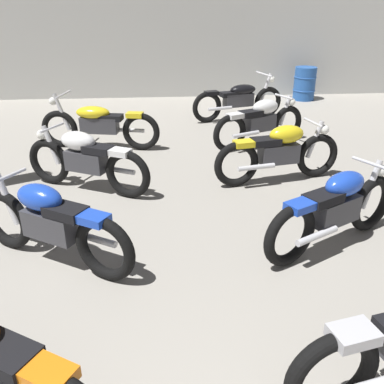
{
  "coord_description": "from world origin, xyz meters",
  "views": [
    {
      "loc": [
        -0.35,
        0.64,
        2.49
      ],
      "look_at": [
        0.0,
        4.83,
        0.55
      ],
      "focal_mm": 39.49,
      "sensor_mm": 36.0,
      "label": 1
    }
  ],
  "objects_px": {
    "motorcycle_left_row_3": "(86,159)",
    "motorcycle_right_row_3": "(279,152)",
    "motorcycle_left_row_2": "(50,222)",
    "motorcycle_right_row_4": "(260,122)",
    "motorcycle_right_row_2": "(336,208)",
    "oil_drum": "(305,84)",
    "motorcycle_left_row_4": "(99,124)",
    "motorcycle_right_row_5": "(239,99)"
  },
  "relations": [
    {
      "from": "motorcycle_right_row_4",
      "to": "motorcycle_left_row_2",
      "type": "bearing_deg",
      "value": -129.92
    },
    {
      "from": "motorcycle_right_row_4",
      "to": "oil_drum",
      "type": "height_order",
      "value": "motorcycle_right_row_4"
    },
    {
      "from": "oil_drum",
      "to": "motorcycle_right_row_4",
      "type": "bearing_deg",
      "value": -118.89
    },
    {
      "from": "motorcycle_left_row_3",
      "to": "motorcycle_right_row_3",
      "type": "xyz_separation_m",
      "value": [
        2.76,
        0.08,
        0.0
      ]
    },
    {
      "from": "oil_drum",
      "to": "motorcycle_left_row_4",
      "type": "bearing_deg",
      "value": -143.8
    },
    {
      "from": "motorcycle_left_row_4",
      "to": "motorcycle_right_row_3",
      "type": "bearing_deg",
      "value": -32.2
    },
    {
      "from": "motorcycle_left_row_2",
      "to": "motorcycle_right_row_5",
      "type": "height_order",
      "value": "motorcycle_right_row_5"
    },
    {
      "from": "motorcycle_right_row_4",
      "to": "motorcycle_right_row_5",
      "type": "xyz_separation_m",
      "value": [
        -0.04,
        1.9,
        -0.01
      ]
    },
    {
      "from": "motorcycle_right_row_3",
      "to": "oil_drum",
      "type": "xyz_separation_m",
      "value": [
        2.17,
        5.38,
        -0.03
      ]
    },
    {
      "from": "motorcycle_left_row_2",
      "to": "motorcycle_right_row_3",
      "type": "distance_m",
      "value": 3.41
    },
    {
      "from": "motorcycle_right_row_2",
      "to": "motorcycle_right_row_3",
      "type": "bearing_deg",
      "value": 93.54
    },
    {
      "from": "motorcycle_right_row_2",
      "to": "motorcycle_left_row_3",
      "type": "bearing_deg",
      "value": 148.89
    },
    {
      "from": "motorcycle_left_row_3",
      "to": "motorcycle_right_row_2",
      "type": "xyz_separation_m",
      "value": [
        2.87,
        -1.73,
        0.0
      ]
    },
    {
      "from": "motorcycle_right_row_3",
      "to": "motorcycle_right_row_5",
      "type": "bearing_deg",
      "value": 88.91
    },
    {
      "from": "motorcycle_right_row_4",
      "to": "motorcycle_left_row_4",
      "type": "bearing_deg",
      "value": 177.84
    },
    {
      "from": "motorcycle_left_row_2",
      "to": "motorcycle_left_row_4",
      "type": "height_order",
      "value": "motorcycle_left_row_4"
    },
    {
      "from": "motorcycle_left_row_2",
      "to": "oil_drum",
      "type": "bearing_deg",
      "value": 55.39
    },
    {
      "from": "motorcycle_right_row_4",
      "to": "oil_drum",
      "type": "distance_m",
      "value": 4.27
    },
    {
      "from": "motorcycle_right_row_3",
      "to": "motorcycle_right_row_4",
      "type": "relative_size",
      "value": 1.06
    },
    {
      "from": "motorcycle_left_row_3",
      "to": "motorcycle_right_row_2",
      "type": "distance_m",
      "value": 3.35
    },
    {
      "from": "motorcycle_left_row_3",
      "to": "motorcycle_right_row_3",
      "type": "bearing_deg",
      "value": 1.67
    },
    {
      "from": "motorcycle_left_row_4",
      "to": "motorcycle_right_row_4",
      "type": "bearing_deg",
      "value": -2.16
    },
    {
      "from": "motorcycle_right_row_4",
      "to": "motorcycle_right_row_3",
      "type": "bearing_deg",
      "value": -93.7
    },
    {
      "from": "motorcycle_left_row_2",
      "to": "motorcycle_left_row_3",
      "type": "relative_size",
      "value": 0.96
    },
    {
      "from": "motorcycle_left_row_3",
      "to": "motorcycle_right_row_4",
      "type": "xyz_separation_m",
      "value": [
        2.86,
        1.73,
        0.0
      ]
    },
    {
      "from": "motorcycle_right_row_4",
      "to": "oil_drum",
      "type": "bearing_deg",
      "value": 61.11
    },
    {
      "from": "motorcycle_left_row_2",
      "to": "motorcycle_right_row_4",
      "type": "xyz_separation_m",
      "value": [
        2.95,
        3.53,
        0.0
      ]
    },
    {
      "from": "motorcycle_left_row_4",
      "to": "motorcycle_right_row_4",
      "type": "height_order",
      "value": "motorcycle_left_row_4"
    },
    {
      "from": "motorcycle_left_row_3",
      "to": "motorcycle_left_row_4",
      "type": "bearing_deg",
      "value": 91.06
    },
    {
      "from": "motorcycle_left_row_2",
      "to": "motorcycle_right_row_2",
      "type": "bearing_deg",
      "value": 1.32
    },
    {
      "from": "motorcycle_left_row_4",
      "to": "motorcycle_left_row_2",
      "type": "bearing_deg",
      "value": -90.85
    },
    {
      "from": "motorcycle_right_row_2",
      "to": "motorcycle_right_row_4",
      "type": "bearing_deg",
      "value": 90.09
    },
    {
      "from": "motorcycle_right_row_2",
      "to": "oil_drum",
      "type": "bearing_deg",
      "value": 74.04
    },
    {
      "from": "motorcycle_left_row_3",
      "to": "motorcycle_right_row_2",
      "type": "bearing_deg",
      "value": -31.11
    },
    {
      "from": "motorcycle_left_row_3",
      "to": "motorcycle_right_row_5",
      "type": "bearing_deg",
      "value": 52.08
    },
    {
      "from": "motorcycle_left_row_2",
      "to": "motorcycle_right_row_3",
      "type": "xyz_separation_m",
      "value": [
        2.84,
        1.88,
        0.0
      ]
    },
    {
      "from": "motorcycle_left_row_3",
      "to": "motorcycle_left_row_4",
      "type": "relative_size",
      "value": 0.84
    },
    {
      "from": "motorcycle_right_row_2",
      "to": "oil_drum",
      "type": "distance_m",
      "value": 7.48
    },
    {
      "from": "motorcycle_right_row_3",
      "to": "motorcycle_right_row_5",
      "type": "xyz_separation_m",
      "value": [
        0.07,
        3.54,
        -0.01
      ]
    },
    {
      "from": "motorcycle_left_row_4",
      "to": "motorcycle_right_row_3",
      "type": "relative_size",
      "value": 1.1
    },
    {
      "from": "motorcycle_left_row_2",
      "to": "motorcycle_left_row_4",
      "type": "distance_m",
      "value": 3.64
    },
    {
      "from": "motorcycle_left_row_4",
      "to": "motorcycle_right_row_5",
      "type": "distance_m",
      "value": 3.37
    }
  ]
}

